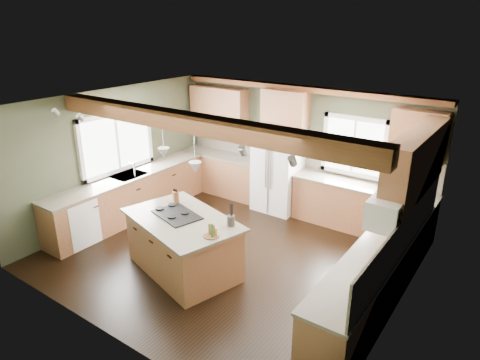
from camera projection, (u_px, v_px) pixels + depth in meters
The scene contains 37 objects.
floor at pixel (229, 254), 7.41m from camera, with size 5.60×5.60×0.00m, color black.
ceiling at pixel (227, 105), 6.48m from camera, with size 5.60×5.60×0.00m, color silver.
wall_back at pixel (300, 148), 8.85m from camera, with size 5.60×5.60×0.00m, color #3D4631.
wall_left at pixel (115, 155), 8.45m from camera, with size 5.00×5.00×0.00m, color #3D4631.
wall_right at pixel (404, 231), 5.43m from camera, with size 5.00×5.00×0.00m, color #3D4631.
ceiling_beam at pixel (193, 123), 5.92m from camera, with size 5.55×0.26×0.26m, color brown.
soffit_trim at pixel (301, 89), 8.33m from camera, with size 5.55×0.20×0.10m, color brown.
backsplash_back at pixel (300, 153), 8.87m from camera, with size 5.58×0.03×0.58m, color brown.
backsplash_right at pixel (403, 235), 5.51m from camera, with size 0.03×3.70×0.58m, color brown.
base_cab_back_left at pixel (223, 174), 9.89m from camera, with size 2.02×0.60×0.88m, color brown.
counter_back_left at pixel (223, 155), 9.73m from camera, with size 2.06×0.64×0.04m, color #50473A.
base_cab_back_right at pixel (360, 208), 8.13m from camera, with size 2.62×0.60×0.88m, color brown.
counter_back_right at pixel (363, 186), 7.96m from camera, with size 2.66×0.64×0.04m, color #50473A.
base_cab_left at pixel (131, 197), 8.64m from camera, with size 0.60×3.70×0.88m, color brown.
counter_left at pixel (129, 176), 8.47m from camera, with size 0.64×3.74×0.04m, color #50473A.
base_cab_right at pixel (375, 279), 5.94m from camera, with size 0.60×3.70×0.88m, color brown.
counter_right at pixel (379, 250), 5.78m from camera, with size 0.64×3.74×0.04m, color #50473A.
upper_cab_back_left at pixel (219, 108), 9.56m from camera, with size 1.40×0.35×0.90m, color brown.
upper_cab_over_fridge at pixel (285, 107), 8.58m from camera, with size 0.96×0.35×0.70m, color brown.
upper_cab_right at pixel (416, 162), 5.98m from camera, with size 0.35×2.20×0.90m, color brown.
upper_cab_back_corner at pixel (418, 137), 7.25m from camera, with size 0.90×0.35×0.90m, color brown.
window_left at pixel (116, 142), 8.39m from camera, with size 0.04×1.60×1.05m, color white.
window_back at pixel (354, 146), 8.13m from camera, with size 1.10×0.04×1.00m, color white.
sink at pixel (129, 176), 8.47m from camera, with size 0.50×0.65×0.03m, color #262628.
faucet at pixel (134, 170), 8.32m from camera, with size 0.02×0.02×0.28m, color #B2B2B7.
dishwasher at pixel (75, 221), 7.64m from camera, with size 0.60×0.60×0.84m, color white.
oven at pixel (336, 332), 4.96m from camera, with size 0.60×0.72×0.84m, color white.
microwave at pixel (388, 210), 5.43m from camera, with size 0.40×0.70×0.38m, color white.
pendant_left at pixel (164, 153), 6.61m from camera, with size 0.18×0.18×0.16m, color #B2B2B7.
pendant_right at pixel (195, 167), 5.97m from camera, with size 0.18×0.18×0.16m, color #B2B2B7.
refrigerator at pixel (278, 169), 8.87m from camera, with size 0.90×0.74×1.80m, color white.
island at pixel (183, 246), 6.81m from camera, with size 1.77×1.08×0.88m, color brown.
island_top at pixel (182, 220), 6.64m from camera, with size 1.89×1.20×0.04m, color #50473A.
cooktop at pixel (177, 215), 6.74m from camera, with size 0.77×0.51×0.02m, color black.
knife_block at pixel (176, 196), 7.22m from camera, with size 0.11×0.08×0.18m, color brown.
utensil_crock at pixel (231, 221), 6.38m from camera, with size 0.12×0.12×0.16m, color #3B322F.
bottle_tray at pixel (211, 230), 6.06m from camera, with size 0.23×0.23×0.21m, color brown, non-canonical shape.
Camera 1 is at (3.89, -5.17, 3.85)m, focal length 32.00 mm.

